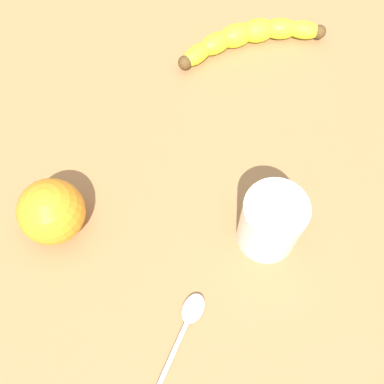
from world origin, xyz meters
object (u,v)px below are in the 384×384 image
Objects in this scene: banana at (249,37)px; orange_fruit at (52,212)px; teaspoon at (191,314)px; smoothie_glass at (271,222)px.

orange_fruit is at bearing 33.20° from banana.
orange_fruit reaches higher than teaspoon.
teaspoon is at bearing 61.46° from banana.
orange_fruit is 0.85× the size of teaspoon.
teaspoon is (12.02, -15.57, -3.53)cm from orange_fruit.
orange_fruit reaches higher than banana.
smoothie_glass is 13.83cm from teaspoon.
teaspoon is at bearing -52.33° from orange_fruit.
smoothie_glass is (-8.99, -29.50, 2.53)cm from banana.
banana is at bearing 12.25° from teaspoon.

